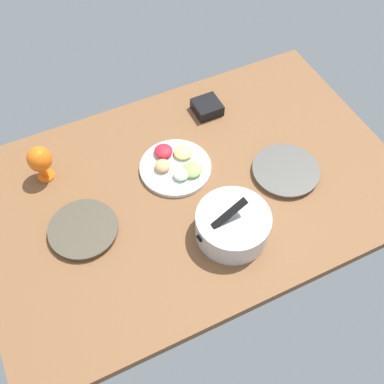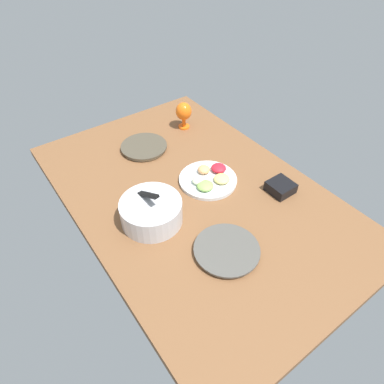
% 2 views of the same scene
% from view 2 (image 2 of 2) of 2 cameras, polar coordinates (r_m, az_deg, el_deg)
% --- Properties ---
extents(ground_plane, '(1.60, 1.04, 0.04)m').
position_cam_2_polar(ground_plane, '(1.60, 0.30, -0.54)').
color(ground_plane, brown).
extents(dinner_plate_left, '(0.26, 0.26, 0.02)m').
position_cam_2_polar(dinner_plate_left, '(1.35, 5.87, -9.75)').
color(dinner_plate_left, silver).
rests_on(dinner_plate_left, ground_plane).
extents(dinner_plate_right, '(0.25, 0.25, 0.02)m').
position_cam_2_polar(dinner_plate_right, '(1.86, -8.09, 7.50)').
color(dinner_plate_right, beige).
rests_on(dinner_plate_right, ground_plane).
extents(mixing_bowl, '(0.27, 0.26, 0.17)m').
position_cam_2_polar(mixing_bowl, '(1.43, -6.89, -3.17)').
color(mixing_bowl, silver).
rests_on(mixing_bowl, ground_plane).
extents(fruit_platter, '(0.28, 0.28, 0.05)m').
position_cam_2_polar(fruit_platter, '(1.63, 2.87, 2.27)').
color(fruit_platter, silver).
rests_on(fruit_platter, ground_plane).
extents(hurricane_glass_orange, '(0.09, 0.09, 0.16)m').
position_cam_2_polar(hurricane_glass_orange, '(1.98, -1.42, 13.32)').
color(hurricane_glass_orange, orange).
rests_on(hurricane_glass_orange, ground_plane).
extents(square_bowl_black, '(0.11, 0.11, 0.05)m').
position_cam_2_polar(square_bowl_black, '(1.62, 14.72, 0.86)').
color(square_bowl_black, black).
rests_on(square_bowl_black, ground_plane).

